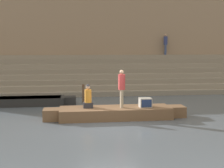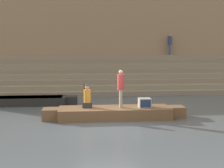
{
  "view_description": "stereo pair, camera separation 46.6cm",
  "coord_description": "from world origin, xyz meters",
  "px_view_note": "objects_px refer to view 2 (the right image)",
  "views": [
    {
      "loc": [
        -1.49,
        -12.32,
        3.11
      ],
      "look_at": [
        0.38,
        2.25,
        1.38
      ],
      "focal_mm": 50.0,
      "sensor_mm": 36.0,
      "label": 1
    },
    {
      "loc": [
        -1.03,
        -12.37,
        3.11
      ],
      "look_at": [
        0.38,
        2.25,
        1.38
      ],
      "focal_mm": 50.0,
      "sensor_mm": 36.0,
      "label": 2
    }
  ],
  "objects_px": {
    "person_standing": "(121,86)",
    "person_rowing": "(87,98)",
    "person_on_steps": "(170,43)",
    "rowboat_main": "(115,112)",
    "moored_boat_shore": "(24,101)",
    "mooring_post": "(85,93)",
    "tv_set": "(145,103)"
  },
  "relations": [
    {
      "from": "person_on_steps",
      "to": "moored_boat_shore",
      "type": "bearing_deg",
      "value": -121.59
    },
    {
      "from": "person_standing",
      "to": "person_rowing",
      "type": "xyz_separation_m",
      "value": [
        -1.46,
        0.17,
        -0.54
      ]
    },
    {
      "from": "person_standing",
      "to": "mooring_post",
      "type": "bearing_deg",
      "value": 117.0
    },
    {
      "from": "mooring_post",
      "to": "person_standing",
      "type": "bearing_deg",
      "value": -69.85
    },
    {
      "from": "moored_boat_shore",
      "to": "mooring_post",
      "type": "relative_size",
      "value": 5.52
    },
    {
      "from": "rowboat_main",
      "to": "person_standing",
      "type": "relative_size",
      "value": 3.78
    },
    {
      "from": "person_rowing",
      "to": "person_standing",
      "type": "bearing_deg",
      "value": -3.5
    },
    {
      "from": "rowboat_main",
      "to": "tv_set",
      "type": "relative_size",
      "value": 11.87
    },
    {
      "from": "moored_boat_shore",
      "to": "person_on_steps",
      "type": "height_order",
      "value": "person_on_steps"
    },
    {
      "from": "person_standing",
      "to": "person_on_steps",
      "type": "xyz_separation_m",
      "value": [
        5.25,
        10.86,
        2.03
      ]
    },
    {
      "from": "moored_boat_shore",
      "to": "mooring_post",
      "type": "bearing_deg",
      "value": 4.0
    },
    {
      "from": "person_standing",
      "to": "person_rowing",
      "type": "relative_size",
      "value": 1.59
    },
    {
      "from": "person_standing",
      "to": "person_on_steps",
      "type": "relative_size",
      "value": 1.01
    },
    {
      "from": "person_rowing",
      "to": "rowboat_main",
      "type": "bearing_deg",
      "value": -0.69
    },
    {
      "from": "rowboat_main",
      "to": "moored_boat_shore",
      "type": "distance_m",
      "value": 5.92
    },
    {
      "from": "mooring_post",
      "to": "tv_set",
      "type": "bearing_deg",
      "value": -58.06
    },
    {
      "from": "person_standing",
      "to": "person_on_steps",
      "type": "bearing_deg",
      "value": 71.04
    },
    {
      "from": "rowboat_main",
      "to": "person_rowing",
      "type": "bearing_deg",
      "value": 175.63
    },
    {
      "from": "moored_boat_shore",
      "to": "person_on_steps",
      "type": "distance_m",
      "value": 12.74
    },
    {
      "from": "mooring_post",
      "to": "person_rowing",
      "type": "bearing_deg",
      "value": -89.12
    },
    {
      "from": "tv_set",
      "to": "mooring_post",
      "type": "relative_size",
      "value": 0.5
    },
    {
      "from": "rowboat_main",
      "to": "mooring_post",
      "type": "height_order",
      "value": "mooring_post"
    },
    {
      "from": "person_standing",
      "to": "moored_boat_shore",
      "type": "bearing_deg",
      "value": 148.71
    },
    {
      "from": "mooring_post",
      "to": "person_on_steps",
      "type": "bearing_deg",
      "value": 44.8
    },
    {
      "from": "moored_boat_shore",
      "to": "mooring_post",
      "type": "height_order",
      "value": "mooring_post"
    },
    {
      "from": "rowboat_main",
      "to": "person_rowing",
      "type": "height_order",
      "value": "person_rowing"
    },
    {
      "from": "person_rowing",
      "to": "person_on_steps",
      "type": "height_order",
      "value": "person_on_steps"
    },
    {
      "from": "person_standing",
      "to": "moored_boat_shore",
      "type": "height_order",
      "value": "person_standing"
    },
    {
      "from": "person_on_steps",
      "to": "tv_set",
      "type": "bearing_deg",
      "value": -87.56
    },
    {
      "from": "person_rowing",
      "to": "person_on_steps",
      "type": "relative_size",
      "value": 0.64
    },
    {
      "from": "person_standing",
      "to": "person_on_steps",
      "type": "distance_m",
      "value": 12.23
    },
    {
      "from": "mooring_post",
      "to": "person_on_steps",
      "type": "height_order",
      "value": "person_on_steps"
    }
  ]
}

